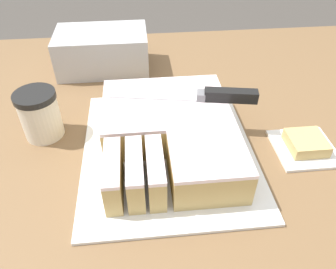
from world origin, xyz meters
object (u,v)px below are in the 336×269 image
object	(u,v)px
brownie	(306,143)
storage_box	(103,51)
coffee_cup	(40,114)
cake	(170,132)
cake_board	(168,149)
knife	(214,96)

from	to	relation	value
brownie	storage_box	distance (m)	0.54
coffee_cup	brownie	bearing A→B (deg)	-11.08
coffee_cup	storage_box	world-z (taller)	storage_box
brownie	storage_box	bearing A→B (deg)	137.36
brownie	storage_box	size ratio (longest dim) A/B	0.30
coffee_cup	brownie	world-z (taller)	coffee_cup
cake	storage_box	bearing A→B (deg)	112.57
brownie	storage_box	xyz separation A→B (m)	(-0.39, 0.36, 0.03)
cake_board	storage_box	world-z (taller)	storage_box
knife	cake	bearing A→B (deg)	39.09
knife	coffee_cup	distance (m)	0.34
storage_box	coffee_cup	bearing A→B (deg)	-111.97
cake_board	knife	xyz separation A→B (m)	(0.09, 0.05, 0.08)
cake	storage_box	world-z (taller)	storage_box
cake_board	storage_box	xyz separation A→B (m)	(-0.13, 0.34, 0.05)
brownie	storage_box	world-z (taller)	storage_box
cake	brownie	xyz separation A→B (m)	(0.26, -0.03, -0.02)
brownie	knife	bearing A→B (deg)	154.74
coffee_cup	storage_box	xyz separation A→B (m)	(0.11, 0.26, 0.00)
cake	coffee_cup	distance (m)	0.25
knife	storage_box	size ratio (longest dim) A/B	1.25
coffee_cup	storage_box	distance (m)	0.29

